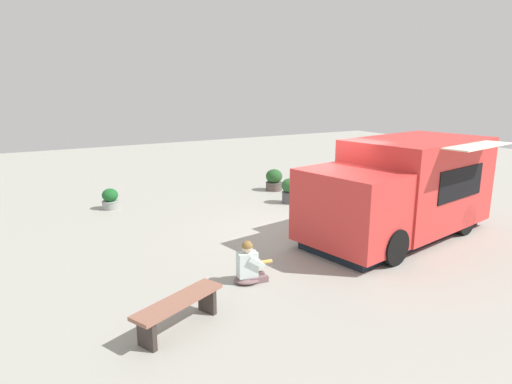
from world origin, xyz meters
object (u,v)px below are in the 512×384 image
Objects in this scene: planter_flowering_near at (290,190)px; planter_flowering_far at (274,180)px; planter_flowering_side at (110,199)px; plaza_bench at (179,307)px; food_truck at (401,191)px; person_customer at (249,266)px.

planter_flowering_near is 1.04× the size of planter_flowering_far.
planter_flowering_side is 7.63m from plaza_bench.
food_truck is 7.23× the size of planter_flowering_far.
plaza_bench is (1.44, -6.38, -0.77)m from food_truck.
planter_flowering_far reaches higher than planter_flowering_side.
planter_flowering_far is 9.57m from plaza_bench.
food_truck is 4.73m from person_customer.
food_truck is 4.08m from planter_flowering_near.
planter_flowering_far is at bearing 85.78° from planter_flowering_side.
food_truck reaches higher than plaza_bench.
person_customer is 1.04× the size of planter_flowering_near.
plaza_bench is at bearing -62.05° from person_customer.
planter_flowering_side is at bearing -170.58° from person_customer.
planter_flowering_side is at bearing 175.14° from plaza_bench.
planter_flowering_near reaches higher than planter_flowering_side.
planter_flowering_far is at bearing 138.68° from plaza_bench.
person_customer is 1.32× the size of planter_flowering_side.
planter_flowering_side is (-6.16, -5.73, -0.84)m from food_truck.
planter_flowering_near is 1.85m from planter_flowering_far.
planter_flowering_side is 0.39× the size of plaza_bench.
planter_flowering_side is at bearing -137.06° from food_truck.
plaza_bench is (7.61, -0.65, 0.07)m from planter_flowering_side.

